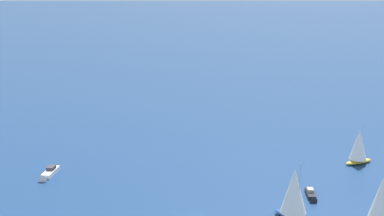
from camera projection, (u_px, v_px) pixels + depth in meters
The scene contains 5 objects.
motorboat_inshore at pixel (49, 174), 149.98m from camera, with size 9.98×5.40×2.81m.
sailboat_offshore at pixel (294, 194), 122.40m from camera, with size 7.55×11.29×14.04m.
motorboat_trailing at pixel (311, 195), 136.03m from camera, with size 7.88×4.81×2.24m.
sailboat_ahead at pixel (382, 200), 120.37m from camera, with size 7.30×10.14×12.80m.
sailboat_outer_ring_a at pixel (359, 147), 158.33m from camera, with size 8.61×7.84×11.77m.
Camera 1 is at (-103.47, -48.57, 55.79)m, focal length 50.40 mm.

